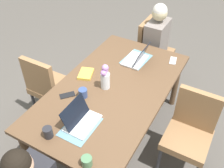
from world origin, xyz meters
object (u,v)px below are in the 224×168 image
at_px(chair_far_right_near, 48,84).
at_px(coffee_mug_near_right, 87,161).
at_px(chair_head_right_left_mid, 152,48).
at_px(phone_black, 67,95).
at_px(dining_table, 112,93).
at_px(person_head_right_left_mid, 155,49).
at_px(phone_silver, 173,61).
at_px(book_red_cover, 86,74).
at_px(chair_near_left_far, 190,129).
at_px(coffee_mug_centre_left, 48,132).
at_px(flower_vase, 105,77).
at_px(laptop_head_right_left_mid, 137,59).
at_px(coffee_mug_near_left, 83,93).
at_px(laptop_head_left_left_near, 80,120).

height_order(chair_far_right_near, coffee_mug_near_right, chair_far_right_near).
relative_size(chair_head_right_left_mid, coffee_mug_near_right, 10.61).
xyz_separation_m(chair_far_right_near, phone_black, (-0.25, -0.52, 0.26)).
distance_m(dining_table, person_head_right_left_mid, 1.25).
relative_size(coffee_mug_near_right, phone_silver, 0.57).
bearing_deg(person_head_right_left_mid, phone_black, 167.89).
height_order(coffee_mug_near_right, book_red_cover, coffee_mug_near_right).
xyz_separation_m(chair_near_left_far, coffee_mug_centre_left, (-0.90, 1.01, 0.30)).
relative_size(chair_near_left_far, phone_silver, 6.00).
bearing_deg(book_red_cover, coffee_mug_near_right, -165.35).
xyz_separation_m(dining_table, phone_black, (-0.32, 0.33, 0.08)).
bearing_deg(coffee_mug_near_right, flower_vase, 21.62).
bearing_deg(dining_table, phone_silver, -26.92).
bearing_deg(dining_table, laptop_head_right_left_mid, -2.64).
bearing_deg(coffee_mug_centre_left, phone_silver, -19.30).
height_order(laptop_head_right_left_mid, book_red_cover, laptop_head_right_left_mid).
relative_size(laptop_head_right_left_mid, coffee_mug_near_left, 3.50).
distance_m(dining_table, phone_black, 0.47).
xyz_separation_m(chair_head_right_left_mid, coffee_mug_near_left, (-1.56, 0.11, 0.30)).
distance_m(chair_far_right_near, coffee_mug_centre_left, 1.05).
bearing_deg(chair_head_right_left_mid, book_red_cover, 167.26).
height_order(chair_near_left_far, laptop_head_right_left_mid, laptop_head_right_left_mid).
bearing_deg(flower_vase, coffee_mug_near_left, 152.26).
relative_size(dining_table, laptop_head_right_left_mid, 5.95).
relative_size(coffee_mug_near_right, phone_black, 0.57).
bearing_deg(coffee_mug_near_right, chair_far_right_near, 54.33).
height_order(chair_far_right_near, phone_silver, chair_far_right_near).
height_order(laptop_head_left_left_near, laptop_head_right_left_mid, laptop_head_right_left_mid).
distance_m(chair_far_right_near, coffee_mug_near_right, 1.41).
bearing_deg(coffee_mug_near_right, phone_black, 47.38).
bearing_deg(phone_silver, chair_head_right_left_mid, 28.75).
distance_m(coffee_mug_centre_left, phone_black, 0.52).
relative_size(chair_near_left_far, laptop_head_left_left_near, 2.81).
xyz_separation_m(laptop_head_left_left_near, phone_black, (0.23, 0.32, -0.04)).
distance_m(coffee_mug_near_right, book_red_cover, 1.11).
bearing_deg(chair_near_left_far, phone_silver, 33.99).
bearing_deg(chair_far_right_near, phone_black, -115.75).
xyz_separation_m(phone_black, phone_silver, (1.09, -0.72, 0.00)).
distance_m(chair_far_right_near, laptop_head_left_left_near, 1.01).
bearing_deg(coffee_mug_centre_left, flower_vase, -7.08).
bearing_deg(coffee_mug_near_right, person_head_right_left_mid, 7.20).
distance_m(chair_head_right_left_mid, chair_far_right_near, 1.58).
height_order(chair_near_left_far, coffee_mug_near_left, chair_near_left_far).
xyz_separation_m(dining_table, chair_near_left_far, (0.09, -0.85, -0.18)).
relative_size(dining_table, phone_black, 12.70).
bearing_deg(laptop_head_right_left_mid, flower_vase, 171.11).
relative_size(dining_table, person_head_right_left_mid, 1.59).
distance_m(dining_table, flower_vase, 0.22).
xyz_separation_m(chair_head_right_left_mid, person_head_right_left_mid, (-0.06, -0.07, 0.03)).
bearing_deg(laptop_head_left_left_near, chair_head_right_left_mid, 1.87).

